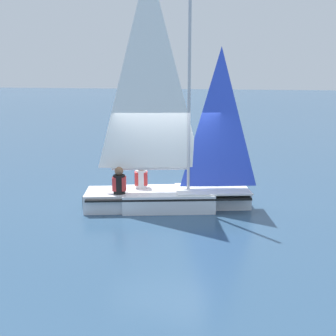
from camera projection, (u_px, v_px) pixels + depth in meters
The scene contains 4 objects.
ground_plane at pixel (168, 207), 11.15m from camera, with size 260.00×260.00×0.00m, color #2D4C6B.
sailboat_main at pixel (167, 174), 10.96m from camera, with size 4.38×2.88×6.23m.
sailor_helm at pixel (141, 182), 11.28m from camera, with size 0.42×0.39×1.16m.
sailor_crew at pixel (119, 188), 10.71m from camera, with size 0.42×0.39×1.16m.
Camera 1 is at (3.80, -9.99, 3.33)m, focal length 45.00 mm.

